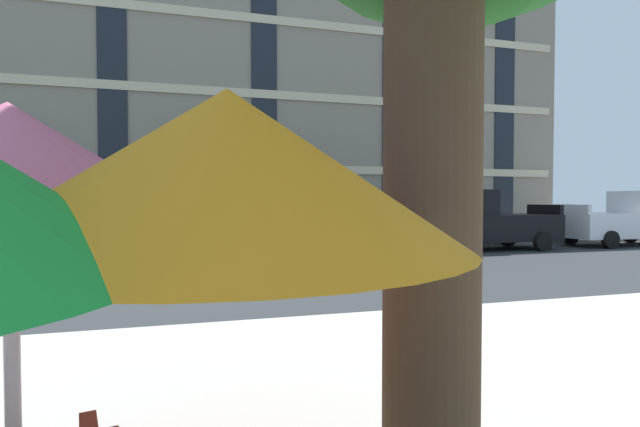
{
  "coord_description": "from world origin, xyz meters",
  "views": [
    {
      "loc": [
        -0.05,
        -11.11,
        1.82
      ],
      "look_at": [
        3.92,
        3.2,
        1.4
      ],
      "focal_mm": 26.12,
      "sensor_mm": 36.0,
      "label": 1
    }
  ],
  "objects_px": {
    "sedan_black": "(130,230)",
    "pickup_white_midblock": "(626,220)",
    "pickup_black": "(483,222)",
    "street_tree_middle": "(236,153)",
    "patio_umbrella": "(9,177)",
    "pickup_gray": "(320,224)"
  },
  "relations": [
    {
      "from": "sedan_black",
      "to": "pickup_white_midblock",
      "type": "relative_size",
      "value": 0.86
    },
    {
      "from": "pickup_black",
      "to": "sedan_black",
      "type": "bearing_deg",
      "value": -180.0
    },
    {
      "from": "pickup_white_midblock",
      "to": "street_tree_middle",
      "type": "relative_size",
      "value": 1.05
    },
    {
      "from": "sedan_black",
      "to": "street_tree_middle",
      "type": "distance_m",
      "value": 5.12
    },
    {
      "from": "pickup_white_midblock",
      "to": "patio_umbrella",
      "type": "distance_m",
      "value": 21.8
    },
    {
      "from": "pickup_white_midblock",
      "to": "street_tree_middle",
      "type": "distance_m",
      "value": 15.81
    },
    {
      "from": "sedan_black",
      "to": "pickup_white_midblock",
      "type": "distance_m",
      "value": 18.77
    },
    {
      "from": "pickup_gray",
      "to": "pickup_white_midblock",
      "type": "relative_size",
      "value": 1.0
    },
    {
      "from": "patio_umbrella",
      "to": "pickup_black",
      "type": "bearing_deg",
      "value": 49.06
    },
    {
      "from": "patio_umbrella",
      "to": "street_tree_middle",
      "type": "bearing_deg",
      "value": 81.39
    },
    {
      "from": "pickup_white_midblock",
      "to": "sedan_black",
      "type": "bearing_deg",
      "value": -180.0
    },
    {
      "from": "street_tree_middle",
      "to": "patio_umbrella",
      "type": "xyz_separation_m",
      "value": [
        -2.34,
        -15.46,
        -1.67
      ]
    },
    {
      "from": "sedan_black",
      "to": "pickup_black",
      "type": "distance_m",
      "value": 12.09
    },
    {
      "from": "pickup_black",
      "to": "pickup_white_midblock",
      "type": "bearing_deg",
      "value": 0.0
    },
    {
      "from": "pickup_gray",
      "to": "pickup_white_midblock",
      "type": "xyz_separation_m",
      "value": [
        12.88,
        0.0,
        0.0
      ]
    },
    {
      "from": "sedan_black",
      "to": "patio_umbrella",
      "type": "height_order",
      "value": "patio_umbrella"
    },
    {
      "from": "pickup_black",
      "to": "pickup_gray",
      "type": "bearing_deg",
      "value": 180.0
    },
    {
      "from": "sedan_black",
      "to": "pickup_gray",
      "type": "bearing_deg",
      "value": 0.0
    },
    {
      "from": "pickup_white_midblock",
      "to": "pickup_black",
      "type": "bearing_deg",
      "value": 180.0
    },
    {
      "from": "pickup_black",
      "to": "patio_umbrella",
      "type": "relative_size",
      "value": 1.42
    },
    {
      "from": "street_tree_middle",
      "to": "sedan_black",
      "type": "bearing_deg",
      "value": -140.97
    },
    {
      "from": "pickup_black",
      "to": "street_tree_middle",
      "type": "relative_size",
      "value": 1.05
    }
  ]
}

